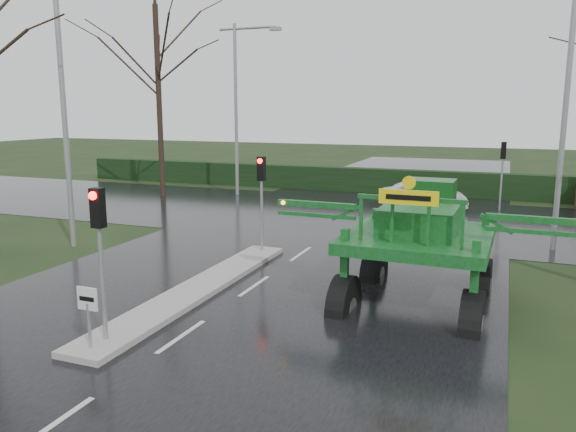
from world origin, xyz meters
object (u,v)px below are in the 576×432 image
(traffic_signal_near, at_px, (99,232))
(street_light_left_far, at_px, (240,94))
(street_light_right, at_px, (558,85))
(white_sedan, at_px, (423,210))
(keep_left_sign, at_px, (88,307))
(street_light_left_near, at_px, (69,85))
(traffic_signal_far, at_px, (503,160))
(crop_sprayer, at_px, (348,228))
(traffic_signal_mid, at_px, (261,183))

(traffic_signal_near, bearing_deg, street_light_left_far, 108.17)
(street_light_right, height_order, white_sedan, street_light_right)
(white_sedan, bearing_deg, street_light_right, -154.55)
(keep_left_sign, xyz_separation_m, white_sedan, (4.12, 20.38, -1.06))
(street_light_left_near, bearing_deg, white_sedan, 49.47)
(traffic_signal_far, distance_m, street_light_left_near, 20.58)
(street_light_left_near, relative_size, street_light_right, 1.00)
(street_light_left_near, xyz_separation_m, crop_sprayer, (11.16, -2.60, -3.87))
(street_light_right, xyz_separation_m, street_light_left_far, (-16.39, 8.00, 0.00))
(crop_sprayer, xyz_separation_m, white_sedan, (-0.14, 15.48, -2.12))
(traffic_signal_mid, xyz_separation_m, crop_sprayer, (4.26, -4.10, -0.47))
(street_light_left_near, bearing_deg, traffic_signal_mid, 12.21)
(traffic_signal_mid, height_order, street_light_left_far, street_light_left_far)
(keep_left_sign, distance_m, street_light_left_far, 23.11)
(keep_left_sign, bearing_deg, white_sedan, 78.57)
(crop_sprayer, bearing_deg, traffic_signal_mid, 137.61)
(street_light_left_far, bearing_deg, traffic_signal_far, 0.03)
(traffic_signal_near, bearing_deg, street_light_left_near, 134.53)
(traffic_signal_far, distance_m, street_light_left_far, 15.08)
(keep_left_sign, xyz_separation_m, crop_sprayer, (4.26, 4.90, 1.06))
(keep_left_sign, relative_size, traffic_signal_near, 0.38)
(keep_left_sign, xyz_separation_m, traffic_signal_near, (0.00, 0.49, 1.53))
(street_light_left_far, distance_m, white_sedan, 12.59)
(traffic_signal_mid, xyz_separation_m, traffic_signal_far, (7.80, 12.52, 0.00))
(street_light_left_near, distance_m, street_light_right, 17.45)
(traffic_signal_near, distance_m, street_light_left_far, 22.37)
(street_light_right, bearing_deg, white_sedan, 127.99)
(street_light_left_near, xyz_separation_m, street_light_left_far, (0.00, 14.00, 0.00))
(traffic_signal_mid, distance_m, street_light_left_near, 7.83)
(traffic_signal_mid, bearing_deg, traffic_signal_far, 58.07)
(traffic_signal_near, distance_m, white_sedan, 20.48)
(traffic_signal_mid, bearing_deg, keep_left_sign, -90.00)
(traffic_signal_far, relative_size, white_sedan, 0.82)
(traffic_signal_mid, bearing_deg, street_light_left_far, 118.86)
(street_light_right, bearing_deg, keep_left_sign, -125.12)
(street_light_left_near, bearing_deg, street_light_right, 20.11)
(street_light_right, distance_m, street_light_left_far, 18.24)
(traffic_signal_far, xyz_separation_m, crop_sprayer, (-3.54, -16.61, -0.47))
(traffic_signal_mid, relative_size, street_light_left_far, 0.35)
(street_light_right, relative_size, white_sedan, 2.34)
(street_light_left_near, relative_size, crop_sprayer, 1.25)
(street_light_right, distance_m, white_sedan, 10.59)
(traffic_signal_near, distance_m, crop_sprayer, 6.15)
(traffic_signal_near, height_order, street_light_left_near, street_light_left_near)
(street_light_left_far, bearing_deg, traffic_signal_near, -71.83)
(traffic_signal_mid, relative_size, white_sedan, 0.82)
(traffic_signal_far, relative_size, street_light_left_far, 0.35)
(traffic_signal_near, height_order, white_sedan, traffic_signal_near)
(traffic_signal_near, xyz_separation_m, white_sedan, (4.12, 19.89, -2.59))
(street_light_left_far, bearing_deg, traffic_signal_mid, -61.14)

